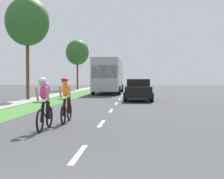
# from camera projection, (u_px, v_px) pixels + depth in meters

# --- Properties ---
(ground_plane) EXTENTS (120.00, 120.00, 0.00)m
(ground_plane) POSITION_uv_depth(u_px,v_px,m) (119.00, 100.00, 23.76)
(ground_plane) COLOR #424244
(grass_verge) EXTENTS (1.91, 70.00, 0.01)m
(grass_verge) POSITION_uv_depth(u_px,v_px,m) (57.00, 100.00, 24.06)
(grass_verge) COLOR #478438
(grass_verge) RESTS_ON ground_plane
(sidewalk_concrete) EXTENTS (1.56, 70.00, 0.10)m
(sidewalk_concrete) POSITION_uv_depth(u_px,v_px,m) (33.00, 100.00, 24.18)
(sidewalk_concrete) COLOR #9E998E
(sidewalk_concrete) RESTS_ON ground_plane
(lane_markings_center) EXTENTS (0.12, 53.13, 0.01)m
(lane_markings_center) POSITION_uv_depth(u_px,v_px,m) (121.00, 97.00, 27.74)
(lane_markings_center) COLOR white
(lane_markings_center) RESTS_ON ground_plane
(cyclist_lead) EXTENTS (0.42, 1.72, 1.58)m
(cyclist_lead) POSITION_uv_depth(u_px,v_px,m) (44.00, 103.00, 9.95)
(cyclist_lead) COLOR black
(cyclist_lead) RESTS_ON ground_plane
(cyclist_trailing) EXTENTS (0.42, 1.72, 1.58)m
(cyclist_trailing) POSITION_uv_depth(u_px,v_px,m) (66.00, 100.00, 11.60)
(cyclist_trailing) COLOR black
(cyclist_trailing) RESTS_ON ground_plane
(sedan_black) EXTENTS (1.98, 4.30, 1.52)m
(sedan_black) POSITION_uv_depth(u_px,v_px,m) (138.00, 90.00, 23.30)
(sedan_black) COLOR black
(sedan_black) RESTS_ON ground_plane
(bus_silver) EXTENTS (2.78, 11.60, 3.48)m
(bus_silver) POSITION_uv_depth(u_px,v_px,m) (109.00, 75.00, 35.40)
(bus_silver) COLOR #A5A8AD
(bus_silver) RESTS_ON ground_plane
(street_tree_near) EXTENTS (3.16, 3.16, 7.41)m
(street_tree_near) POSITION_uv_depth(u_px,v_px,m) (27.00, 22.00, 24.05)
(street_tree_near) COLOR brown
(street_tree_near) RESTS_ON ground_plane
(street_tree_far) EXTENTS (3.12, 3.12, 6.87)m
(street_tree_far) POSITION_uv_depth(u_px,v_px,m) (77.00, 52.00, 45.44)
(street_tree_far) COLOR brown
(street_tree_far) RESTS_ON ground_plane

